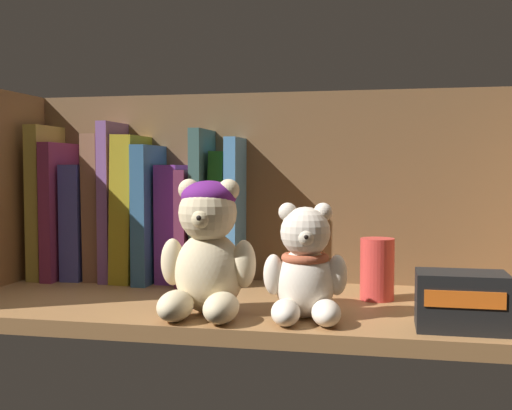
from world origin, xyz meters
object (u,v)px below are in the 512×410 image
Objects in this scene: book_7 at (175,223)px; pillar_candle at (377,269)px; book_9 at (206,206)px; book_6 at (155,213)px; book_2 at (84,221)px; book_3 at (103,207)px; book_5 at (136,208)px; teddy_bear_larger at (207,250)px; book_10 at (222,217)px; small_product_box at (461,301)px; book_8 at (193,226)px; teddy_bear_smaller at (305,270)px; book_1 at (67,210)px; book_4 at (118,201)px; book_0 at (53,202)px; book_11 at (237,211)px.

pillar_candle is at bearing -15.62° from book_7.
book_6 is at bearing 180.00° from book_9.
book_3 reaches higher than book_2.
book_5 is 28.58cm from teddy_bear_larger.
book_5 reaches higher than book_2.
small_product_box is at bearing -34.89° from book_10.
book_7 is at bearing 180.00° from book_9.
book_8 is 29.98cm from teddy_bear_smaller.
book_1 is at bearing 180.00° from book_2.
book_6 is (12.20, 0.00, 1.49)cm from book_2.
book_1 is 64.45cm from small_product_box.
book_3 reaches higher than book_1.
book_6 is at bearing 0.00° from book_1.
book_6 is 34.87cm from teddy_bear_smaller.
small_product_box is at bearing -29.59° from book_7.
book_8 is at bearing 0.00° from book_1.
book_10 is at bearing 100.32° from teddy_bear_larger.
book_10 is at bearing 159.79° from pillar_candle.
book_5 is 2.74× the size of pillar_candle.
book_5 is at bearing 0.00° from book_1.
book_10 is at bearing 0.00° from book_1.
book_8 is 0.86× the size of book_10.
book_6 is 36.71cm from pillar_candle.
book_6 is 2.19× the size of small_product_box.
book_8 is at bearing 0.00° from book_7.
book_10 is (2.46, 0.00, -1.68)cm from book_9.
book_2 reaches higher than teddy_bear_smaller.
book_5 is (5.59, 0.00, -0.14)cm from book_3.
book_6 is 26.54cm from teddy_bear_larger.
book_9 reaches higher than book_3.
teddy_bear_larger is (21.16, -21.76, -4.67)cm from book_4.
book_1 is 1.32× the size of teddy_bear_larger.
book_0 reaches higher than pillar_candle.
book_8 is at bearing 0.00° from book_0.
book_2 is 1.00× the size of book_7.
book_7 is at bearing 180.00° from book_8.
pillar_candle is at bearing -20.21° from book_10.
book_9 is at bearing 161.53° from pillar_candle.
book_1 is 12.02cm from book_5.
small_product_box is (56.55, -23.28, -5.98)cm from book_2.
book_11 is (10.13, 0.00, 2.07)cm from book_7.
book_5 is (8.95, 0.00, 2.26)cm from book_2.
book_6 is 3.68cm from book_7.
book_0 is 11.61cm from book_4.
book_9 reaches higher than teddy_bear_smaller.
pillar_candle is (38.28, -8.85, -7.25)cm from book_5.
book_5 is 53.62cm from small_product_box.
book_3 is 22.32cm from book_11.
teddy_bear_smaller is 1.41× the size of small_product_box.
book_9 is at bearing 0.00° from book_0.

